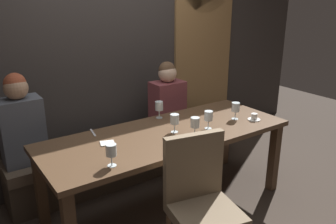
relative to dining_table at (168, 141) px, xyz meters
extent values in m
plane|color=#382D26|center=(0.00, 0.00, -0.65)|extent=(9.00, 9.00, 0.00)
cube|color=#383330|center=(0.00, 1.22, 0.85)|extent=(6.00, 0.12, 3.00)
cube|color=olive|center=(1.35, 1.15, 0.40)|extent=(0.90, 0.05, 2.10)
cube|color=#493422|center=(1.03, -0.35, -0.30)|extent=(0.08, 0.08, 0.69)
cube|color=#493422|center=(-1.03, 0.35, -0.30)|extent=(0.08, 0.08, 0.69)
cube|color=#493422|center=(1.03, 0.35, -0.30)|extent=(0.08, 0.08, 0.69)
cube|color=brown|center=(0.00, 0.00, 0.07)|extent=(2.20, 0.84, 0.04)
cube|color=#40352A|center=(0.00, 0.70, -0.48)|extent=(2.50, 0.40, 0.35)
cube|color=brown|center=(0.00, 0.70, -0.25)|extent=(2.50, 0.44, 0.10)
cylinder|color=brown|center=(-0.06, -0.62, -0.44)|extent=(0.04, 0.04, 0.42)
cube|color=#7F6B51|center=(-0.24, -0.80, -0.19)|extent=(0.52, 0.52, 0.08)
cube|color=#7F6B51|center=(-0.20, -0.61, 0.09)|extent=(0.44, 0.15, 0.48)
cube|color=#4C515B|center=(-1.04, 0.73, 0.09)|extent=(0.36, 0.24, 0.59)
sphere|color=tan|center=(-1.04, 0.73, 0.48)|extent=(0.20, 0.20, 0.20)
sphere|color=brown|center=(-1.04, 0.74, 0.52)|extent=(0.18, 0.18, 0.18)
cube|color=brown|center=(0.50, 0.72, 0.06)|extent=(0.36, 0.24, 0.52)
sphere|color=#DBB293|center=(0.50, 0.72, 0.41)|extent=(0.20, 0.20, 0.20)
sphere|color=brown|center=(0.50, 0.73, 0.45)|extent=(0.18, 0.18, 0.18)
cylinder|color=silver|center=(0.14, -0.20, 0.09)|extent=(0.06, 0.06, 0.00)
cylinder|color=silver|center=(0.14, -0.20, 0.13)|extent=(0.01, 0.01, 0.07)
cylinder|color=silver|center=(0.14, -0.20, 0.21)|extent=(0.08, 0.08, 0.08)
cylinder|color=silver|center=(0.34, -0.14, 0.09)|extent=(0.06, 0.06, 0.00)
cylinder|color=silver|center=(0.34, -0.14, 0.13)|extent=(0.01, 0.01, 0.07)
cylinder|color=silver|center=(0.34, -0.14, 0.21)|extent=(0.08, 0.08, 0.08)
cylinder|color=silver|center=(0.05, -0.03, 0.09)|extent=(0.06, 0.06, 0.00)
cylinder|color=silver|center=(0.05, -0.03, 0.13)|extent=(0.01, 0.01, 0.07)
cylinder|color=silver|center=(0.05, -0.03, 0.21)|extent=(0.08, 0.08, 0.08)
cylinder|color=gold|center=(0.05, -0.03, 0.18)|extent=(0.07, 0.07, 0.02)
cylinder|color=silver|center=(0.14, 0.35, 0.09)|extent=(0.06, 0.06, 0.00)
cylinder|color=silver|center=(0.14, 0.35, 0.13)|extent=(0.01, 0.01, 0.07)
cylinder|color=silver|center=(0.14, 0.35, 0.21)|extent=(0.08, 0.08, 0.08)
cylinder|color=silver|center=(0.72, -0.09, 0.09)|extent=(0.06, 0.06, 0.00)
cylinder|color=silver|center=(0.72, -0.09, 0.13)|extent=(0.01, 0.01, 0.07)
cylinder|color=silver|center=(0.72, -0.09, 0.21)|extent=(0.08, 0.08, 0.08)
cylinder|color=silver|center=(-0.67, -0.29, 0.09)|extent=(0.06, 0.06, 0.00)
cylinder|color=silver|center=(-0.67, -0.29, 0.13)|extent=(0.01, 0.01, 0.07)
cylinder|color=silver|center=(-0.67, -0.29, 0.21)|extent=(0.08, 0.08, 0.08)
cylinder|color=gold|center=(-0.67, -0.29, 0.19)|extent=(0.07, 0.07, 0.05)
cylinder|color=white|center=(0.85, -0.21, 0.09)|extent=(0.12, 0.12, 0.01)
cylinder|color=white|center=(0.85, -0.21, 0.12)|extent=(0.06, 0.06, 0.06)
cylinder|color=brown|center=(0.85, -0.21, 0.15)|extent=(0.05, 0.05, 0.01)
cube|color=silver|center=(-0.54, 0.35, 0.09)|extent=(0.05, 0.17, 0.01)
cube|color=silver|center=(-0.54, 0.08, 0.09)|extent=(0.14, 0.13, 0.01)
camera|label=1|loc=(-1.59, -2.30, 1.23)|focal=37.21mm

